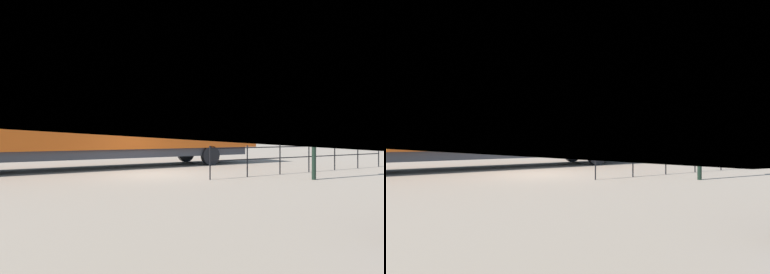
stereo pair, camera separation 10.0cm
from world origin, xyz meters
The scene contains 4 objects.
ground_plane centered at (0.00, 0.00, 0.00)m, with size 120.00×120.00×0.00m, color #756656.
locomotive centered at (-4.09, -0.53, 2.24)m, with size 3.14×18.13×3.95m.
lamp_post centered at (4.76, 4.59, 3.75)m, with size 0.47×0.47×5.48m.
platform_fence centered at (2.75, 6.62, 0.83)m, with size 0.05×10.97×1.30m.
Camera 2 is at (13.88, -6.07, 1.69)m, focal length 32.54 mm.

